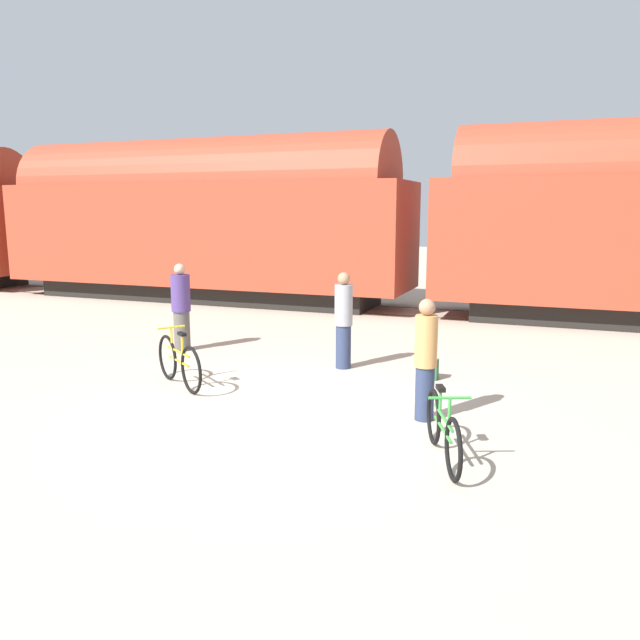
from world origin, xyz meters
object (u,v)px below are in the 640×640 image
object	(u,v)px
person_in_tan	(426,359)
backpack	(429,369)
person_in_purple	(181,308)
person_in_grey	(344,320)
bicycle_green	(443,430)
bicycle_yellow	(179,362)
freight_train	(424,218)

from	to	relation	value
person_in_tan	backpack	world-z (taller)	person_in_tan
person_in_purple	person_in_grey	world-z (taller)	person_in_purple
bicycle_green	person_in_purple	distance (m)	7.06
person_in_tan	backpack	xyz separation A→B (m)	(-0.34, 2.09, -0.68)
person_in_tan	person_in_purple	world-z (taller)	person_in_purple
person_in_purple	backpack	world-z (taller)	person_in_purple
bicycle_yellow	person_in_tan	xyz separation A→B (m)	(4.03, -0.20, 0.45)
person_in_tan	backpack	bearing A→B (deg)	-111.91
person_in_grey	person_in_purple	bearing A→B (deg)	138.43
bicycle_yellow	person_in_grey	distance (m)	2.98
freight_train	bicycle_yellow	bearing A→B (deg)	-103.65
bicycle_yellow	person_in_tan	size ratio (longest dim) A/B	0.89
freight_train	bicycle_green	distance (m)	10.69
freight_train	person_in_purple	world-z (taller)	freight_train
bicycle_green	person_in_purple	xyz separation A→B (m)	(-5.94, 3.78, 0.51)
bicycle_yellow	person_in_purple	bearing A→B (deg)	122.32
person_in_tan	person_in_purple	xyz separation A→B (m)	(-5.46, 2.47, 0.03)
freight_train	bicycle_yellow	world-z (taller)	freight_train
bicycle_yellow	backpack	world-z (taller)	bicycle_yellow
bicycle_green	person_in_grey	distance (m)	4.35
person_in_purple	bicycle_green	bearing A→B (deg)	-0.93
bicycle_yellow	person_in_purple	xyz separation A→B (m)	(-1.44, 2.27, 0.48)
freight_train	person_in_tan	world-z (taller)	freight_train
person_in_tan	person_in_purple	distance (m)	6.00
freight_train	person_in_purple	distance (m)	7.51
person_in_purple	bicycle_yellow	bearing A→B (deg)	-26.17
backpack	bicycle_yellow	bearing A→B (deg)	-152.80
bicycle_green	backpack	xyz separation A→B (m)	(-0.82, 3.40, -0.19)
freight_train	person_in_tan	xyz separation A→B (m)	(1.92, -8.86, -1.75)
person_in_tan	person_in_grey	size ratio (longest dim) A/B	0.96
bicycle_yellow	person_in_grey	xyz separation A→B (m)	(2.09, 2.07, 0.48)
bicycle_yellow	bicycle_green	bearing A→B (deg)	-18.49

